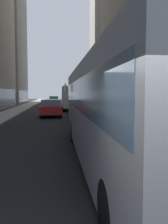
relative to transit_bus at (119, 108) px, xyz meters
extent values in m
plane|color=black|center=(-1.20, 29.50, -1.78)|extent=(120.00, 120.00, 0.00)
cube|color=#9E9991|center=(-6.90, 29.50, -1.70)|extent=(2.40, 110.00, 0.15)
cube|color=#9E9991|center=(4.50, 29.50, -1.70)|extent=(2.40, 110.00, 0.15)
cube|color=slate|center=(-9.02, 25.83, -0.18)|extent=(0.08, 21.17, 2.40)
cube|color=gray|center=(-13.10, 48.22, 17.04)|extent=(8.30, 16.34, 37.64)
cube|color=slate|center=(-8.97, 48.22, -0.18)|extent=(0.08, 14.71, 2.40)
cube|color=slate|center=(5.80, 25.84, -0.18)|extent=(0.08, 18.13, 2.40)
cube|color=gray|center=(10.70, 44.83, 14.27)|extent=(9.23, 14.88, 32.09)
cube|color=slate|center=(6.10, 44.83, -0.18)|extent=(0.08, 13.39, 2.40)
cube|color=#999EA3|center=(0.00, -0.01, -0.10)|extent=(2.55, 11.50, 2.75)
cube|color=slate|center=(0.00, -0.01, 0.39)|extent=(2.57, 11.04, 0.90)
cube|color=black|center=(0.00, 5.69, -1.23)|extent=(2.55, 0.16, 0.44)
cylinder|color=black|center=(-1.12, 3.54, -1.28)|extent=(0.30, 1.00, 1.00)
cylinder|color=black|center=(1.13, 3.54, -1.28)|extent=(0.30, 1.00, 1.00)
cylinder|color=black|center=(-1.12, -4.16, -1.28)|extent=(0.30, 1.00, 1.00)
cube|color=silver|center=(-1.45, 5.14, 0.72)|extent=(0.08, 0.24, 0.40)
cube|color=yellow|center=(0.00, 9.72, -1.08)|extent=(1.71, 4.80, 0.75)
cube|color=slate|center=(0.00, 9.48, -0.43)|extent=(1.57, 2.16, 0.55)
cylinder|color=black|center=(-0.74, 11.70, -1.46)|extent=(0.22, 0.64, 0.64)
cylinder|color=black|center=(0.74, 11.70, -1.46)|extent=(0.22, 0.64, 0.64)
cylinder|color=black|center=(-0.74, 7.74, -1.46)|extent=(0.22, 0.64, 0.64)
cylinder|color=black|center=(0.74, 7.74, -1.46)|extent=(0.22, 0.64, 0.64)
cube|color=silver|center=(-2.40, 42.26, -1.08)|extent=(1.82, 3.91, 0.75)
cube|color=slate|center=(-2.40, 42.06, -0.43)|extent=(1.68, 1.76, 0.55)
cylinder|color=black|center=(-3.20, 43.79, -1.46)|extent=(0.22, 0.64, 0.64)
cylinder|color=black|center=(-1.60, 43.79, -1.46)|extent=(0.22, 0.64, 0.64)
cylinder|color=black|center=(-3.20, 40.72, -1.46)|extent=(0.22, 0.64, 0.64)
cylinder|color=black|center=(-1.60, 40.72, -1.46)|extent=(0.22, 0.64, 0.64)
cube|color=red|center=(-2.40, 16.17, -1.08)|extent=(1.93, 4.37, 0.75)
cube|color=slate|center=(-2.40, 15.95, -0.43)|extent=(1.78, 1.96, 0.55)
cylinder|color=black|center=(-3.26, 17.94, -1.46)|extent=(0.22, 0.64, 0.64)
cylinder|color=black|center=(-1.54, 17.94, -1.46)|extent=(0.22, 0.64, 0.64)
cylinder|color=black|center=(-3.26, 14.40, -1.46)|extent=(0.22, 0.64, 0.64)
cylinder|color=black|center=(-1.54, 14.40, -1.46)|extent=(0.22, 0.64, 0.64)
cube|color=silver|center=(0.00, 27.36, -0.28)|extent=(2.30, 2.00, 2.10)
cube|color=silver|center=(0.00, 23.61, -0.03)|extent=(2.30, 5.50, 2.60)
cylinder|color=black|center=(-1.01, 27.36, -1.33)|extent=(0.28, 0.90, 0.90)
cylinder|color=black|center=(1.01, 27.36, -1.33)|extent=(0.28, 0.90, 0.90)
cylinder|color=black|center=(-1.01, 21.86, -1.33)|extent=(0.28, 0.90, 0.90)
cylinder|color=black|center=(1.01, 21.86, -1.33)|extent=(0.28, 0.90, 0.90)
camera|label=1|loc=(-1.92, -7.51, 0.45)|focal=39.93mm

